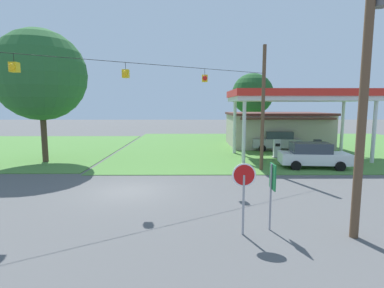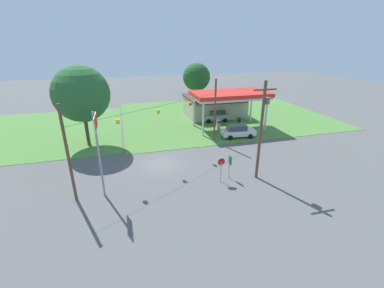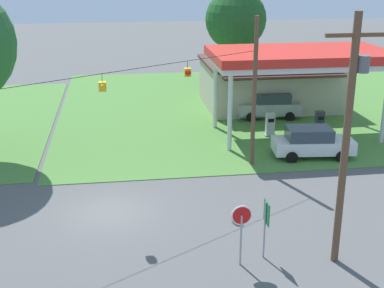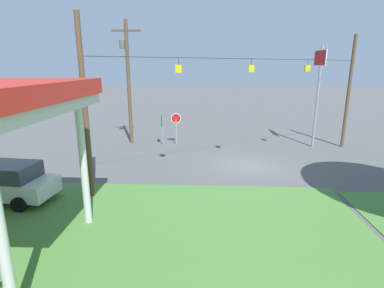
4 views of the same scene
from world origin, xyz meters
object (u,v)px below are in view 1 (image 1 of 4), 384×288
fuel_pump_far (317,149)px  stop_sign_roadside (244,183)px  route_sign (272,183)px  gas_station_canopy (299,96)px  tree_behind_station (253,94)px  tree_west_verge (40,75)px  utility_pole_main (366,76)px  car_at_pumps_front (313,155)px  car_at_pumps_rear (276,141)px  fuel_pump_near (277,149)px  gas_station_store (276,129)px

fuel_pump_far → stop_sign_roadside: bearing=-120.5°
fuel_pump_far → route_sign: 16.83m
gas_station_canopy → tree_behind_station: size_ratio=1.30×
route_sign → tree_behind_station: bearing=79.7°
tree_behind_station → tree_west_verge: 26.54m
fuel_pump_far → utility_pole_main: (-5.20, -15.43, 4.58)m
car_at_pumps_front → fuel_pump_far: bearing=69.1°
car_at_pumps_rear → stop_sign_roadside: bearing=75.5°
route_sign → tree_behind_station: tree_behind_station is taller
fuel_pump_near → route_sign: 15.52m
fuel_pump_far → utility_pole_main: 16.91m
car_at_pumps_rear → route_sign: 19.87m
fuel_pump_near → stop_sign_roadside: size_ratio=0.63×
gas_station_canopy → fuel_pump_near: bearing=-179.9°
fuel_pump_near → stop_sign_roadside: (-5.55, -15.21, 1.07)m
route_sign → tree_west_verge: tree_west_verge is taller
utility_pole_main → tree_west_verge: size_ratio=0.94×
fuel_pump_near → tree_west_verge: size_ratio=0.16×
fuel_pump_far → stop_sign_roadside: stop_sign_roadside is taller
route_sign → fuel_pump_far: bearing=61.9°
utility_pole_main → gas_station_store: bearing=80.5°
gas_station_store → fuel_pump_near: size_ratio=6.56×
car_at_pumps_rear → gas_station_canopy: bearing=102.1°
fuel_pump_near → utility_pole_main: size_ratio=0.17×
fuel_pump_near → car_at_pumps_front: 4.42m
fuel_pump_near → utility_pole_main: (-1.78, -15.43, 4.58)m
route_sign → gas_station_canopy: bearing=67.3°
gas_station_store → utility_pole_main: utility_pole_main is taller
fuel_pump_near → fuel_pump_far: bearing=0.0°
fuel_pump_near → fuel_pump_far: size_ratio=1.00×
gas_station_store → route_sign: bearing=-106.3°
gas_station_store → stop_sign_roadside: gas_station_store is taller
fuel_pump_far → fuel_pump_near: bearing=180.0°
car_at_pumps_rear → utility_pole_main: (-2.93, -19.64, 4.35)m
gas_station_canopy → car_at_pumps_rear: size_ratio=2.41×
fuel_pump_far → tree_behind_station: tree_behind_station is taller
fuel_pump_near → car_at_pumps_rear: (1.15, 4.22, 0.23)m
fuel_pump_near → route_sign: (-4.48, -14.82, 0.96)m
tree_behind_station → car_at_pumps_front: bearing=-89.3°
tree_behind_station → gas_station_canopy: bearing=-87.8°
utility_pole_main → stop_sign_roadside: bearing=176.7°
gas_station_canopy → route_sign: bearing=-112.7°
gas_station_store → fuel_pump_far: gas_station_store is taller
fuel_pump_near → route_sign: bearing=-106.8°
tree_behind_station → fuel_pump_near: bearing=-93.9°
car_at_pumps_rear → tree_behind_station: 12.67m
car_at_pumps_front → utility_pole_main: 12.44m
car_at_pumps_rear → fuel_pump_near: bearing=79.3°
car_at_pumps_rear → tree_west_verge: size_ratio=0.46×
gas_station_canopy → tree_behind_station: 15.90m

